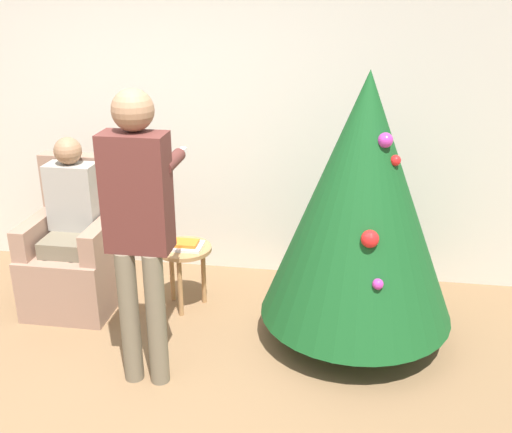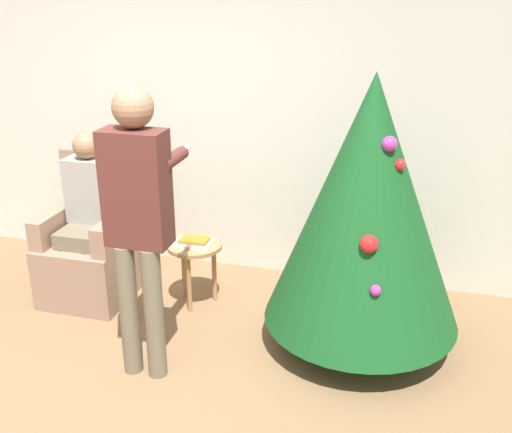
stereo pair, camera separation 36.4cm
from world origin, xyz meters
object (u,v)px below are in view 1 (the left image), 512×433
Objects in this scene: christmas_tree at (362,200)px; person_standing at (138,216)px; armchair at (77,256)px; person_seated at (70,216)px; side_stool at (184,257)px.

christmas_tree is 1.43m from person_standing.
person_standing is at bearing -153.08° from christmas_tree.
armchair is 0.86× the size of person_seated.
armchair is at bearing 90.00° from person_seated.
person_seated is 2.62× the size of side_stool.
christmas_tree is 1.02× the size of person_standing.
side_stool is (0.00, 0.87, -0.67)m from person_standing.
armchair is at bearing 175.01° from christmas_tree.
person_seated reaches higher than side_stool.
person_seated is at bearing -90.00° from armchair.
christmas_tree is 1.43× the size of person_seated.
person_seated is (-0.00, -0.03, 0.34)m from armchair.
person_standing is at bearing -45.07° from armchair.
person_standing is (-1.28, -0.65, 0.06)m from christmas_tree.
side_stool is at bearing 89.71° from person_standing.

